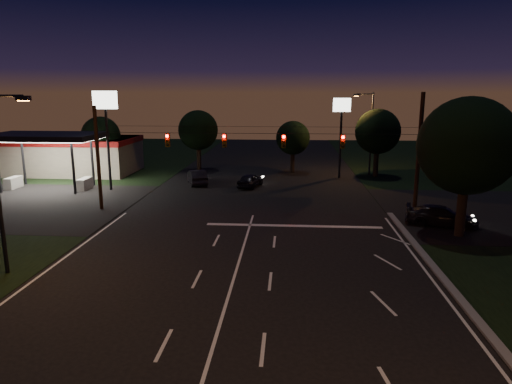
# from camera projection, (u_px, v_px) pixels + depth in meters

# --- Properties ---
(ground) EXTENTS (140.00, 140.00, 0.00)m
(ground) POSITION_uv_depth(u_px,v_px,m) (228.00, 298.00, 20.29)
(ground) COLOR black
(ground) RESTS_ON ground
(cross_street_left) EXTENTS (20.00, 16.00, 0.02)m
(cross_street_left) POSITION_uv_depth(u_px,v_px,m) (12.00, 204.00, 37.31)
(cross_street_left) COLOR black
(cross_street_left) RESTS_ON ground
(center_line) EXTENTS (0.14, 40.00, 0.01)m
(center_line) POSITION_uv_depth(u_px,v_px,m) (203.00, 381.00, 14.44)
(center_line) COLOR silver
(center_line) RESTS_ON ground
(stop_bar) EXTENTS (12.00, 0.50, 0.01)m
(stop_bar) POSITION_uv_depth(u_px,v_px,m) (294.00, 226.00, 31.27)
(stop_bar) COLOR silver
(stop_bar) RESTS_ON ground
(utility_pole_right) EXTENTS (0.30, 0.30, 9.00)m
(utility_pole_right) POSITION_uv_depth(u_px,v_px,m) (414.00, 215.00, 34.04)
(utility_pole_right) COLOR black
(utility_pole_right) RESTS_ON ground
(utility_pole_left) EXTENTS (0.28, 0.28, 8.00)m
(utility_pole_left) POSITION_uv_depth(u_px,v_px,m) (102.00, 209.00, 35.76)
(utility_pole_left) COLOR black
(utility_pole_left) RESTS_ON ground
(signal_span) EXTENTS (24.00, 0.40, 1.56)m
(signal_span) POSITION_uv_depth(u_px,v_px,m) (254.00, 140.00, 33.69)
(signal_span) COLOR black
(signal_span) RESTS_ON ground
(gas_station) EXTENTS (14.20, 16.10, 5.25)m
(gas_station) POSITION_uv_depth(u_px,v_px,m) (70.00, 153.00, 50.96)
(gas_station) COLOR gray
(gas_station) RESTS_ON ground
(pole_sign_left_near) EXTENTS (2.20, 0.30, 9.10)m
(pole_sign_left_near) POSITION_uv_depth(u_px,v_px,m) (106.00, 115.00, 41.24)
(pole_sign_left_near) COLOR black
(pole_sign_left_near) RESTS_ON ground
(pole_sign_right) EXTENTS (1.80, 0.30, 8.40)m
(pole_sign_right) POSITION_uv_depth(u_px,v_px,m) (341.00, 119.00, 47.61)
(pole_sign_right) COLOR black
(pole_sign_right) RESTS_ON ground
(street_light_left) EXTENTS (2.20, 0.35, 9.00)m
(street_light_left) POSITION_uv_depth(u_px,v_px,m) (0.00, 171.00, 21.92)
(street_light_left) COLOR black
(street_light_left) RESTS_ON ground
(street_light_right_far) EXTENTS (2.20, 0.35, 9.00)m
(street_light_right_far) POSITION_uv_depth(u_px,v_px,m) (369.00, 127.00, 49.54)
(street_light_right_far) COLOR black
(street_light_right_far) RESTS_ON ground
(tree_right_near) EXTENTS (6.00, 6.00, 8.76)m
(tree_right_near) POSITION_uv_depth(u_px,v_px,m) (467.00, 147.00, 28.01)
(tree_right_near) COLOR black
(tree_right_near) RESTS_ON ground
(tree_far_a) EXTENTS (4.20, 4.20, 6.42)m
(tree_far_a) POSITION_uv_depth(u_px,v_px,m) (102.00, 136.00, 50.01)
(tree_far_a) COLOR black
(tree_far_a) RESTS_ON ground
(tree_far_b) EXTENTS (4.60, 4.60, 6.98)m
(tree_far_b) POSITION_uv_depth(u_px,v_px,m) (199.00, 131.00, 53.13)
(tree_far_b) COLOR black
(tree_far_b) RESTS_ON ground
(tree_far_c) EXTENTS (3.80, 3.80, 5.86)m
(tree_far_c) POSITION_uv_depth(u_px,v_px,m) (293.00, 138.00, 51.49)
(tree_far_c) COLOR black
(tree_far_c) RESTS_ON ground
(tree_far_d) EXTENTS (4.80, 4.80, 7.30)m
(tree_far_d) POSITION_uv_depth(u_px,v_px,m) (378.00, 132.00, 48.73)
(tree_far_d) COLOR black
(tree_far_d) RESTS_ON ground
(tree_far_e) EXTENTS (4.00, 4.00, 6.18)m
(tree_far_e) POSITION_uv_depth(u_px,v_px,m) (461.00, 141.00, 46.33)
(tree_far_e) COLOR black
(tree_far_e) RESTS_ON ground
(car_oncoming_a) EXTENTS (2.56, 4.16, 1.32)m
(car_oncoming_a) POSITION_uv_depth(u_px,v_px,m) (250.00, 180.00, 44.01)
(car_oncoming_a) COLOR black
(car_oncoming_a) RESTS_ON ground
(car_oncoming_b) EXTENTS (2.93, 4.66, 1.45)m
(car_oncoming_b) POSITION_uv_depth(u_px,v_px,m) (197.00, 177.00, 45.47)
(car_oncoming_b) COLOR black
(car_oncoming_b) RESTS_ON ground
(car_cross) EXTENTS (5.06, 3.07, 1.37)m
(car_cross) POSITION_uv_depth(u_px,v_px,m) (441.00, 216.00, 31.19)
(car_cross) COLOR black
(car_cross) RESTS_ON ground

